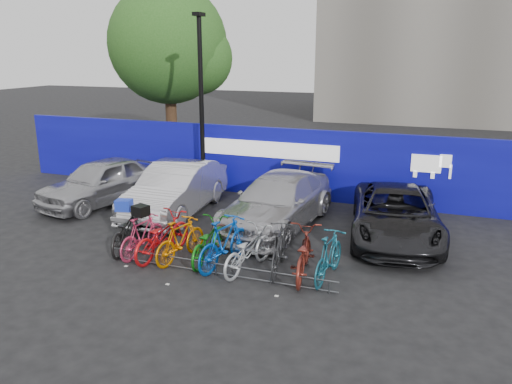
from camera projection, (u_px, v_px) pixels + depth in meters
The scene contains 21 objects.
ground at pixel (227, 265), 11.88m from camera, with size 100.00×100.00×0.00m, color black.
hoarding at pixel (296, 164), 16.97m from camera, with size 22.00×0.18×2.40m.
tree at pixel (173, 47), 21.81m from camera, with size 5.40×5.20×7.80m.
lamppost at pixel (201, 101), 16.92m from camera, with size 0.25×0.50×6.11m.
bike_rack at pixel (216, 268), 11.29m from camera, with size 5.60×0.03×0.30m.
car_0 at pixel (101, 181), 16.46m from camera, with size 1.78×4.42×1.50m, color #A3A3A8.
car_1 at pixel (176, 189), 15.41m from camera, with size 1.66×4.77×1.57m, color silver.
car_2 at pixel (278, 201), 14.33m from camera, with size 2.06×5.06×1.47m, color #ACABB0.
car_3 at pixel (396, 214), 13.39m from camera, with size 2.27×4.91×1.37m, color black.
bike_0 at pixel (126, 230), 12.69m from camera, with size 0.69×1.97×1.04m, color black.
bike_1 at pixel (142, 235), 12.33m from camera, with size 0.48×1.71×1.03m, color #C63058.
bike_2 at pixel (162, 236), 12.22m from camera, with size 0.71×2.04×1.07m, color red.
bike_3 at pixel (181, 240), 11.98m from camera, with size 0.50×1.76×1.06m, color #D36F02.
bike_4 at pixel (208, 241), 11.97m from camera, with size 0.67×1.91×1.01m, color #0F6B10.
bike_5 at pixel (224, 242), 11.63m from camera, with size 0.56×1.99×1.20m, color #0A44AB.
bike_6 at pixel (248, 250), 11.44m from camera, with size 0.67×1.92×1.01m, color #AEB2B5.
bike_7 at pixel (279, 249), 11.37m from camera, with size 0.52×1.84×1.11m, color #262729.
bike_8 at pixel (303, 254), 11.15m from camera, with size 0.71×2.05×1.07m, color maroon.
bike_9 at pixel (329, 256), 10.99m from camera, with size 0.51×1.81×1.09m, color #16586B.
cargo_crate at pixel (124, 205), 12.51m from camera, with size 0.39×0.30×0.28m, color #1A33BB.
cargo_topcase at pixel (141, 211), 12.15m from camera, with size 0.35×0.31×0.26m, color black.
Camera 1 is at (4.41, -10.05, 4.91)m, focal length 35.00 mm.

